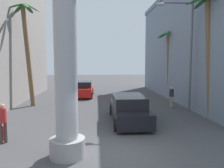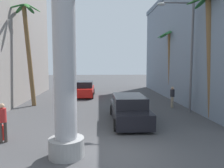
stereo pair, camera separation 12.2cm
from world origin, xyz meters
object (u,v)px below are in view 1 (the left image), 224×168
object	(u,v)px
neon_sign_pole	(65,11)
palm_tree_mid_right	(169,56)
palm_tree_mid_left	(27,46)
fire_hydrant	(2,133)
car_far	(84,89)
palm_tree_near_right	(209,44)
pedestrian_curb_left	(2,120)
street_lamp	(186,46)
car_lead	(129,109)
pedestrian_mid_right	(171,95)

from	to	relation	value
neon_sign_pole	palm_tree_mid_right	world-z (taller)	neon_sign_pole
palm_tree_mid_left	fire_hydrant	xyz separation A→B (m)	(1.20, -7.98, -4.43)
car_far	palm_tree_near_right	bearing A→B (deg)	-48.82
palm_tree_mid_left	pedestrian_curb_left	bearing A→B (deg)	-80.50
car_far	pedestrian_curb_left	distance (m)	13.27
fire_hydrant	pedestrian_curb_left	bearing A→B (deg)	-60.55
neon_sign_pole	street_lamp	size ratio (longest dim) A/B	1.53
car_lead	palm_tree_near_right	world-z (taller)	palm_tree_near_right
car_far	palm_tree_mid_left	distance (m)	7.41
neon_sign_pole	car_far	bearing A→B (deg)	91.05
palm_tree_near_right	pedestrian_mid_right	world-z (taller)	palm_tree_near_right
palm_tree_near_right	pedestrian_curb_left	bearing A→B (deg)	-161.94
pedestrian_curb_left	car_far	bearing A→B (deg)	78.27
car_far	palm_tree_mid_right	xyz separation A→B (m)	(8.36, -1.76, 3.36)
palm_tree_mid_right	palm_tree_near_right	bearing A→B (deg)	-90.83
car_lead	car_far	distance (m)	10.45
car_lead	pedestrian_curb_left	bearing A→B (deg)	-152.73
street_lamp	pedestrian_mid_right	size ratio (longest dim) A/B	4.67
street_lamp	pedestrian_mid_right	bearing A→B (deg)	101.27
car_far	pedestrian_mid_right	distance (m)	9.39
neon_sign_pole	fire_hydrant	distance (m)	6.16
palm_tree_mid_right	pedestrian_curb_left	world-z (taller)	palm_tree_mid_right
fire_hydrant	pedestrian_mid_right	bearing A→B (deg)	33.16
pedestrian_curb_left	pedestrian_mid_right	bearing A→B (deg)	35.03
pedestrian_curb_left	palm_tree_near_right	bearing A→B (deg)	18.06
pedestrian_mid_right	fire_hydrant	bearing A→B (deg)	-146.84
palm_tree_mid_left	fire_hydrant	size ratio (longest dim) A/B	11.16
neon_sign_pole	pedestrian_curb_left	xyz separation A→B (m)	(-2.97, 1.59, -4.26)
neon_sign_pole	pedestrian_mid_right	distance (m)	11.74
car_far	palm_tree_near_right	world-z (taller)	palm_tree_near_right
palm_tree_mid_left	pedestrian_mid_right	xyz separation A→B (m)	(11.23, -1.43, -3.83)
palm_tree_mid_right	pedestrian_mid_right	bearing A→B (deg)	-105.70
car_lead	pedestrian_curb_left	distance (m)	6.68
car_far	pedestrian_curb_left	size ratio (longest dim) A/B	2.53
palm_tree_mid_right	fire_hydrant	distance (m)	16.09
palm_tree_near_right	palm_tree_mid_right	bearing A→B (deg)	89.17
street_lamp	car_far	world-z (taller)	street_lamp
street_lamp	palm_tree_mid_left	bearing A→B (deg)	165.01
car_far	fire_hydrant	xyz separation A→B (m)	(-2.89, -12.65, -0.38)
car_far	pedestrian_mid_right	xyz separation A→B (m)	(7.14, -6.10, 0.22)
palm_tree_near_right	palm_tree_mid_left	size ratio (longest dim) A/B	0.94
palm_tree_mid_right	pedestrian_mid_right	xyz separation A→B (m)	(-1.22, -4.34, -3.14)
palm_tree_mid_left	pedestrian_curb_left	world-z (taller)	palm_tree_mid_left
car_far	pedestrian_mid_right	size ratio (longest dim) A/B	2.70
car_lead	palm_tree_mid_left	bearing A→B (deg)	144.31
street_lamp	pedestrian_curb_left	distance (m)	11.97
car_far	palm_tree_near_right	xyz separation A→B (m)	(8.25, -9.43, 3.86)
palm_tree_mid_right	fire_hydrant	world-z (taller)	palm_tree_mid_right
car_lead	palm_tree_near_right	bearing A→B (deg)	5.79
neon_sign_pole	pedestrian_mid_right	world-z (taller)	neon_sign_pole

